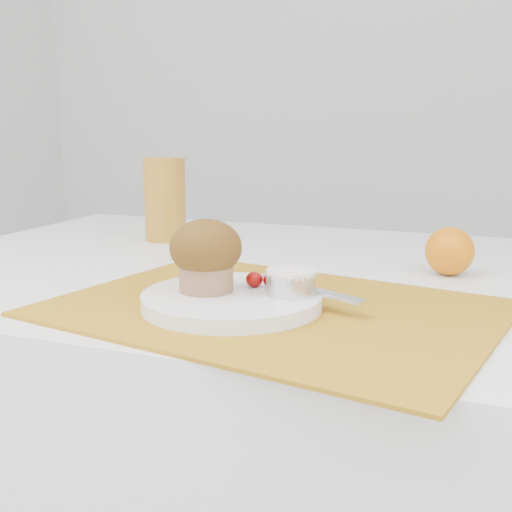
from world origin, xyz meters
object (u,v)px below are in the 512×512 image
at_px(table, 278,490).
at_px(orange, 450,251).
at_px(plate, 232,300).
at_px(muffin, 206,254).
at_px(juice_glass, 165,199).

height_order(table, orange, orange).
bearing_deg(orange, table, -169.96).
relative_size(plate, muffin, 2.47).
relative_size(plate, juice_glass, 1.37).
distance_m(juice_glass, muffin, 0.47).
relative_size(table, juice_glass, 7.77).
xyz_separation_m(orange, muffin, (-0.26, -0.28, 0.03)).
height_order(plate, muffin, muffin).
height_order(table, muffin, muffin).
xyz_separation_m(table, muffin, (-0.01, -0.24, 0.44)).
relative_size(orange, muffin, 0.82).
distance_m(orange, juice_glass, 0.53).
bearing_deg(table, orange, 10.04).
bearing_deg(table, juice_glass, 151.95).
relative_size(table, orange, 17.17).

